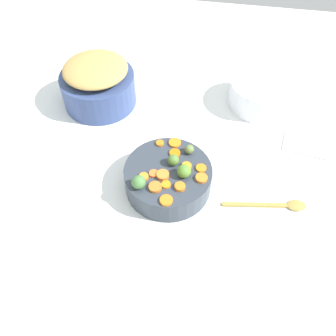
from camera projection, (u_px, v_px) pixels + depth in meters
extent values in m
cube|color=white|center=(167.00, 178.00, 1.21)|extent=(2.40, 2.40, 0.02)
cylinder|color=#323B46|center=(168.00, 178.00, 1.14)|extent=(0.27, 0.27, 0.08)
cylinder|color=#34477B|center=(99.00, 89.00, 1.39)|extent=(0.28, 0.28, 0.12)
ellipsoid|color=tan|center=(95.00, 69.00, 1.32)|extent=(0.24, 0.24, 0.06)
cylinder|color=orange|center=(155.00, 187.00, 1.06)|extent=(0.05, 0.05, 0.01)
cylinder|color=orange|center=(144.00, 177.00, 1.09)|extent=(0.03, 0.03, 0.01)
cylinder|color=orange|center=(187.00, 166.00, 1.11)|extent=(0.04, 0.04, 0.01)
cylinder|color=orange|center=(175.00, 153.00, 1.15)|extent=(0.04, 0.04, 0.01)
cylinder|color=orange|center=(166.00, 200.00, 1.04)|extent=(0.05, 0.05, 0.01)
cylinder|color=orange|center=(180.00, 187.00, 1.06)|extent=(0.04, 0.04, 0.01)
cylinder|color=orange|center=(175.00, 143.00, 1.18)|extent=(0.06, 0.06, 0.01)
cylinder|color=orange|center=(160.00, 143.00, 1.18)|extent=(0.03, 0.03, 0.01)
cylinder|color=orange|center=(201.00, 178.00, 1.09)|extent=(0.05, 0.05, 0.01)
cylinder|color=orange|center=(154.00, 173.00, 1.10)|extent=(0.04, 0.04, 0.01)
cylinder|color=orange|center=(164.00, 175.00, 1.09)|extent=(0.05, 0.05, 0.01)
cylinder|color=orange|center=(201.00, 168.00, 1.11)|extent=(0.05, 0.05, 0.01)
cylinder|color=orange|center=(166.00, 185.00, 1.07)|extent=(0.04, 0.04, 0.01)
sphere|color=#4A7B3F|center=(139.00, 182.00, 1.06)|extent=(0.04, 0.04, 0.04)
sphere|color=#55852F|center=(184.00, 171.00, 1.08)|extent=(0.04, 0.04, 0.04)
sphere|color=#4F7732|center=(173.00, 160.00, 1.11)|extent=(0.04, 0.04, 0.04)
sphere|color=#5F733D|center=(189.00, 149.00, 1.14)|extent=(0.03, 0.03, 0.03)
cube|color=#A78B42|center=(256.00, 205.00, 1.13)|extent=(0.21, 0.04, 0.01)
ellipsoid|color=#A78B42|center=(296.00, 205.00, 1.12)|extent=(0.07, 0.05, 0.01)
cylinder|color=white|center=(260.00, 94.00, 1.39)|extent=(0.23, 0.23, 0.10)
cube|color=silver|center=(307.00, 142.00, 1.29)|extent=(0.18, 0.15, 0.01)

